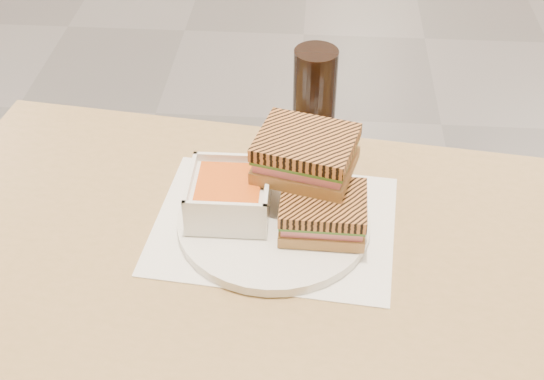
# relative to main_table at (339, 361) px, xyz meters

# --- Properties ---
(main_table) EXTENTS (1.27, 0.84, 0.75)m
(main_table) POSITION_rel_main_table_xyz_m (0.00, 0.00, 0.00)
(main_table) COLOR #A27D51
(main_table) RESTS_ON ground
(tray_liner) EXTENTS (0.35, 0.28, 0.00)m
(tray_liner) POSITION_rel_main_table_xyz_m (-0.09, 0.14, 0.11)
(tray_liner) COLOR white
(tray_liner) RESTS_ON main_table
(plate) EXTENTS (0.26, 0.26, 0.01)m
(plate) POSITION_rel_main_table_xyz_m (-0.10, 0.13, 0.12)
(plate) COLOR white
(plate) RESTS_ON tray_liner
(soup_bowl) EXTENTS (0.11, 0.11, 0.06)m
(soup_bowl) POSITION_rel_main_table_xyz_m (-0.16, 0.14, 0.16)
(soup_bowl) COLOR white
(soup_bowl) RESTS_ON plate
(panini_lower) EXTENTS (0.11, 0.10, 0.05)m
(panini_lower) POSITION_rel_main_table_xyz_m (-0.03, 0.12, 0.16)
(panini_lower) COLOR olive
(panini_lower) RESTS_ON plate
(panini_upper) EXTENTS (0.15, 0.13, 0.06)m
(panini_upper) POSITION_rel_main_table_xyz_m (-0.06, 0.17, 0.21)
(panini_upper) COLOR olive
(panini_upper) RESTS_ON panini_lower
(cola_glass) EXTENTS (0.07, 0.07, 0.14)m
(cola_glass) POSITION_rel_main_table_xyz_m (-0.05, 0.36, 0.19)
(cola_glass) COLOR black
(cola_glass) RESTS_ON main_table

